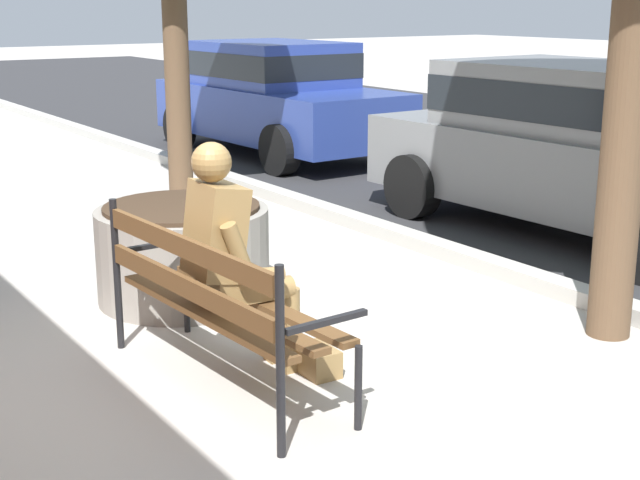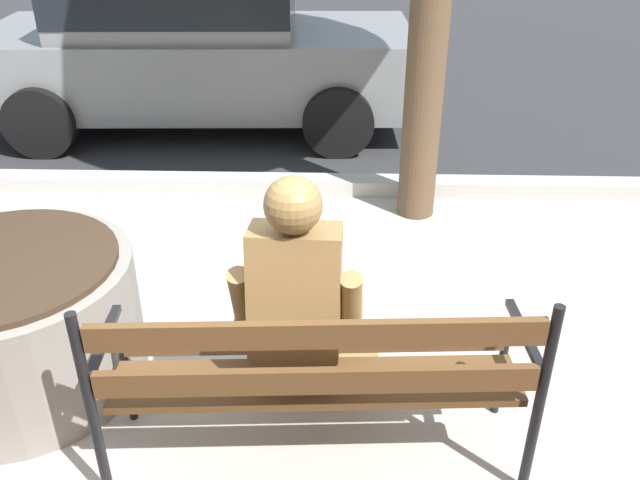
{
  "view_description": "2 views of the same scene",
  "coord_description": "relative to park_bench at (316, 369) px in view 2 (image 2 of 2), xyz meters",
  "views": [
    {
      "loc": [
        4.53,
        -2.1,
        2.1
      ],
      "look_at": [
        0.27,
        0.75,
        0.75
      ],
      "focal_mm": 51.08,
      "sensor_mm": 36.0,
      "label": 1
    },
    {
      "loc": [
        0.36,
        -2.1,
        2.35
      ],
      "look_at": [
        0.27,
        0.75,
        0.75
      ],
      "focal_mm": 37.87,
      "sensor_mm": 36.0,
      "label": 2
    }
  ],
  "objects": [
    {
      "name": "ground_plane",
      "position": [
        -0.28,
        -0.04,
        -0.54
      ],
      "size": [
        80.0,
        80.0,
        0.0
      ],
      "primitive_type": "plane",
      "color": "#ADA8A0"
    },
    {
      "name": "street_surface",
      "position": [
        -0.28,
        7.46,
        -0.54
      ],
      "size": [
        60.0,
        9.0,
        0.01
      ],
      "primitive_type": "cube",
      "color": "#2D2D30",
      "rests_on": "ground"
    },
    {
      "name": "curb_stone",
      "position": [
        -0.28,
        2.86,
        -0.48
      ],
      "size": [
        60.0,
        0.2,
        0.12
      ],
      "primitive_type": "cube",
      "color": "#B2AFA8",
      "rests_on": "ground"
    },
    {
      "name": "park_bench",
      "position": [
        0.0,
        0.0,
        0.0
      ],
      "size": [
        1.83,
        0.63,
        0.95
      ],
      "color": "brown",
      "rests_on": "ground"
    },
    {
      "name": "bronze_statue_seated",
      "position": [
        -0.06,
        0.21,
        0.12
      ],
      "size": [
        0.65,
        0.76,
        1.37
      ],
      "color": "olive",
      "rests_on": "ground"
    },
    {
      "name": "concrete_planter",
      "position": [
        -1.53,
        0.55,
        -0.2
      ],
      "size": [
        1.23,
        1.23,
        0.7
      ],
      "color": "gray",
      "rests_on": "ground"
    },
    {
      "name": "parked_car_grey",
      "position": [
        -1.35,
        4.45,
        0.3
      ],
      "size": [
        4.16,
        2.03,
        1.56
      ],
      "color": "slate",
      "rests_on": "ground"
    }
  ]
}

